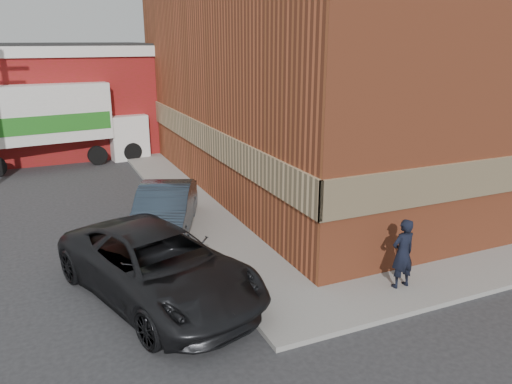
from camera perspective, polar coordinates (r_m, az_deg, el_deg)
name	(u,v)px	position (r m, az deg, el deg)	size (l,w,h in m)	color
ground	(261,305)	(11.71, 0.58, -12.75)	(90.00, 90.00, 0.00)	#28282B
brick_building	(355,67)	(22.26, 11.30, 13.86)	(14.25, 18.25, 9.36)	#A74B2B
sidewalk_west	(180,193)	(19.72, -8.71, -0.08)	(1.80, 18.00, 0.12)	gray
man	(403,253)	(12.35, 16.42, -6.75)	(0.63, 0.41, 1.72)	black
sedan	(165,210)	(15.66, -10.40, -2.07)	(1.60, 4.58, 1.51)	#283442
suv_a	(158,266)	(11.85, -11.11, -8.27)	(2.70, 5.87, 1.63)	black
box_truck	(58,118)	(25.59, -21.72, 7.83)	(8.03, 3.22, 3.85)	white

